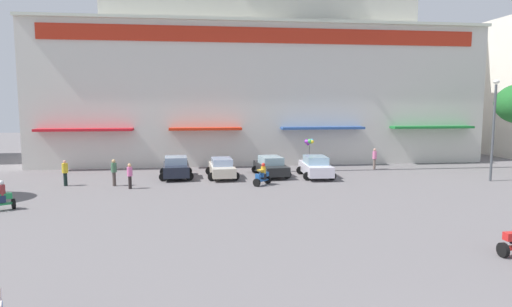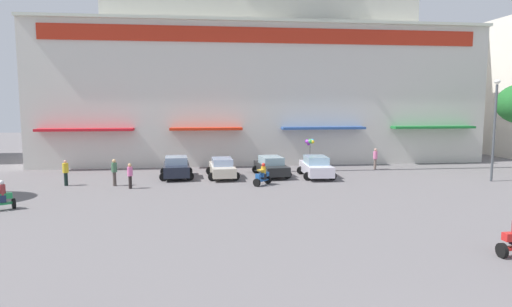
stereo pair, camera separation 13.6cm
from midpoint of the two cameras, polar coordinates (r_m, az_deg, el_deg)
name	(u,v)px [view 2 (the right image)]	position (r m, az deg, el deg)	size (l,w,h in m)	color
ground_plane	(320,218)	(21.09, 8.48, -8.24)	(128.00, 128.00, 0.00)	slate
colonial_building	(259,60)	(42.63, 0.49, 12.06)	(39.37, 15.02, 21.09)	silver
parked_car_0	(176,167)	(31.94, -10.18, -1.77)	(2.53, 3.94, 1.54)	#1C212E
parked_car_1	(222,168)	(31.70, -4.30, -1.85)	(2.33, 4.40, 1.41)	beige
parked_car_2	(271,166)	(32.33, 2.09, -1.65)	(2.55, 4.60, 1.45)	black
parked_car_3	(316,167)	(32.06, 7.92, -1.71)	(2.45, 4.43, 1.54)	silver
scooter_rider_1	(0,198)	(25.54, -30.15, -5.00)	(1.42, 1.13, 1.52)	black
scooter_rider_7	(263,176)	(28.74, 1.00, -2.94)	(1.33, 1.36, 1.46)	black
pedestrian_0	(66,171)	(31.02, -23.39, -2.13)	(0.53, 0.53, 1.68)	black
pedestrian_1	(114,171)	(29.85, -17.81, -2.13)	(0.37, 0.37, 1.75)	#493F3A
pedestrian_2	(130,174)	(28.62, -15.92, -2.60)	(0.45, 0.45, 1.61)	black
pedestrian_3	(375,157)	(36.73, 15.34, -0.48)	(0.40, 0.40, 1.71)	#79655C
streetlamp_near	(495,123)	(33.95, 28.70, 3.54)	(0.40, 0.40, 6.92)	#474C51
balloon_vendor_cart	(310,157)	(35.70, 7.12, -0.41)	(0.79, 1.00, 2.50)	#8F644C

